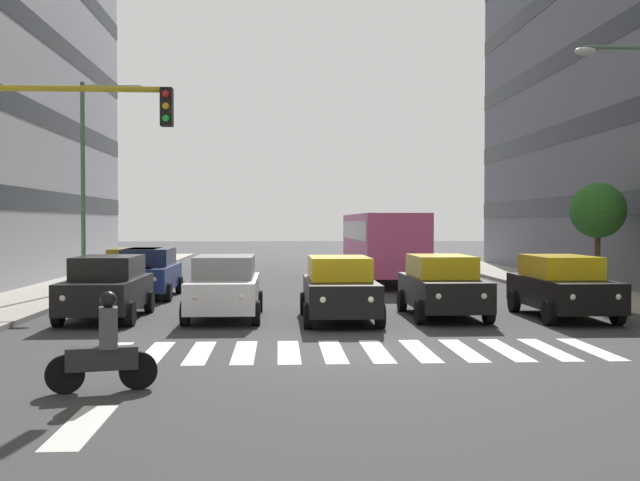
# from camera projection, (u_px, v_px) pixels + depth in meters

# --- Properties ---
(ground_plane) EXTENTS (180.00, 180.00, 0.00)m
(ground_plane) POSITION_uv_depth(u_px,v_px,m) (354.00, 351.00, 15.53)
(ground_plane) COLOR #38383A
(crosswalk_markings) EXTENTS (10.35, 2.80, 0.01)m
(crosswalk_markings) POSITION_uv_depth(u_px,v_px,m) (354.00, 351.00, 15.53)
(crosswalk_markings) COLOR silver
(crosswalk_markings) RESTS_ON ground_plane
(lane_arrow_1) EXTENTS (0.50, 2.20, 0.01)m
(lane_arrow_1) POSITION_uv_depth(u_px,v_px,m) (81.00, 426.00, 9.81)
(lane_arrow_1) COLOR silver
(lane_arrow_1) RESTS_ON ground_plane
(car_0) EXTENTS (2.02, 4.44, 1.72)m
(car_0) POSITION_uv_depth(u_px,v_px,m) (562.00, 286.00, 20.93)
(car_0) COLOR black
(car_0) RESTS_ON ground_plane
(car_1) EXTENTS (2.02, 4.44, 1.72)m
(car_1) POSITION_uv_depth(u_px,v_px,m) (442.00, 285.00, 21.12)
(car_1) COLOR black
(car_1) RESTS_ON ground_plane
(car_2) EXTENTS (2.02, 4.44, 1.72)m
(car_2) POSITION_uv_depth(u_px,v_px,m) (339.00, 288.00, 20.30)
(car_2) COLOR black
(car_2) RESTS_ON ground_plane
(car_3) EXTENTS (2.02, 4.44, 1.72)m
(car_3) POSITION_uv_depth(u_px,v_px,m) (225.00, 286.00, 20.84)
(car_3) COLOR silver
(car_3) RESTS_ON ground_plane
(car_4) EXTENTS (2.02, 4.44, 1.72)m
(car_4) POSITION_uv_depth(u_px,v_px,m) (107.00, 287.00, 20.65)
(car_4) COLOR black
(car_4) RESTS_ON ground_plane
(car_row2_0) EXTENTS (2.02, 4.44, 1.72)m
(car_row2_0) POSITION_uv_depth(u_px,v_px,m) (148.00, 272.00, 26.66)
(car_row2_0) COLOR navy
(car_row2_0) RESTS_ON ground_plane
(car_row2_1) EXTENTS (2.02, 4.44, 1.72)m
(car_row2_1) POSITION_uv_depth(u_px,v_px,m) (135.00, 272.00, 26.74)
(car_row2_1) COLOR gold
(car_row2_1) RESTS_ON ground_plane
(bus_behind_traffic) EXTENTS (2.78, 10.50, 3.00)m
(bus_behind_traffic) POSITION_uv_depth(u_px,v_px,m) (382.00, 240.00, 33.49)
(bus_behind_traffic) COLOR #DB5193
(bus_behind_traffic) RESTS_ON ground_plane
(motorcycle_with_rider) EXTENTS (1.68, 0.47, 1.57)m
(motorcycle_with_rider) POSITION_uv_depth(u_px,v_px,m) (104.00, 350.00, 11.82)
(motorcycle_with_rider) COLOR black
(motorcycle_with_rider) RESTS_ON ground_plane
(traffic_light_gantry) EXTENTS (4.25, 0.36, 5.50)m
(traffic_light_gantry) POSITION_uv_depth(u_px,v_px,m) (23.00, 170.00, 14.98)
(traffic_light_gantry) COLOR #AD991E
(traffic_light_gantry) RESTS_ON ground_plane
(street_lamp_right) EXTENTS (2.53, 0.28, 7.70)m
(street_lamp_right) POSITION_uv_depth(u_px,v_px,m) (93.00, 165.00, 28.16)
(street_lamp_right) COLOR #4C6B56
(street_lamp_right) RESTS_ON sidewalk_right
(street_tree_1) EXTENTS (2.00, 2.00, 3.93)m
(street_tree_1) POSITION_uv_depth(u_px,v_px,m) (598.00, 211.00, 27.26)
(street_tree_1) COLOR #513823
(street_tree_1) RESTS_ON sidewalk_left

